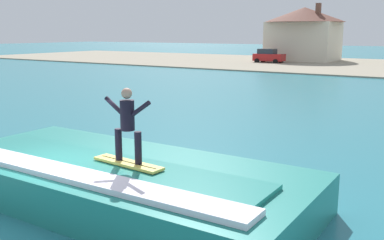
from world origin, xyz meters
name	(u,v)px	position (x,y,z in m)	size (l,w,h in m)	color
ground_plane	(51,207)	(0.00, 0.00, 0.00)	(260.00, 260.00, 0.00)	#267280
wave_crest	(117,181)	(1.05, 1.13, 0.50)	(9.35, 4.09, 1.06)	#217F75
surfboard	(128,163)	(1.60, 0.91, 1.09)	(1.90, 0.55, 0.06)	#EAD159
surfer	(127,121)	(1.61, 0.93, 2.05)	(1.29, 0.32, 1.68)	black
car_near_shore	(269,56)	(-14.74, 47.46, 0.94)	(3.88, 2.11, 1.86)	red
house_with_chimney	(304,31)	(-12.40, 53.81, 4.14)	(10.87, 10.87, 7.70)	beige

